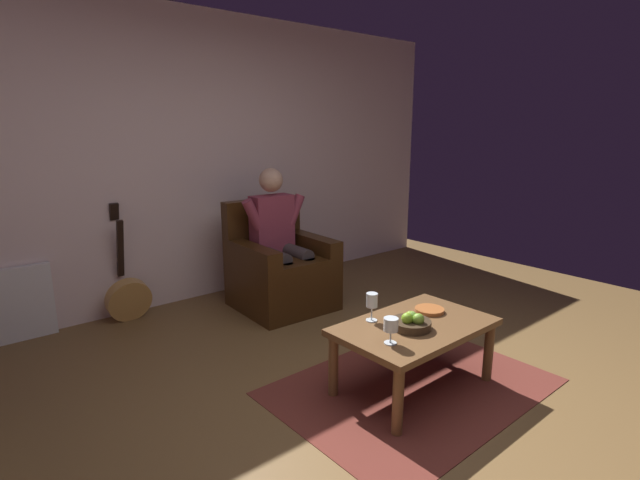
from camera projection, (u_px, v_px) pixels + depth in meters
name	position (u px, v px, depth m)	size (l,w,h in m)	color
ground_plane	(417.00, 424.00, 2.64)	(6.89, 6.89, 0.00)	brown
wall_back	(188.00, 159.00, 4.36)	(6.14, 0.06, 2.61)	silver
rug	(412.00, 386.00, 3.02)	(1.67, 1.21, 0.01)	maroon
armchair	(280.00, 271.00, 4.32)	(0.80, 0.81, 0.95)	#38200C
person_seated	(279.00, 234.00, 4.25)	(0.64, 0.57, 1.24)	#8D3648
coffee_table	(414.00, 333.00, 2.93)	(0.98, 0.61, 0.42)	brown
guitar	(128.00, 295.00, 4.02)	(0.36, 0.28, 0.99)	#B98745
radiator	(4.00, 307.00, 3.57)	(0.66, 0.06, 0.57)	white
wine_glass_near	(391.00, 326.00, 2.63)	(0.08, 0.08, 0.15)	silver
wine_glass_far	(372.00, 302.00, 2.94)	(0.07, 0.07, 0.18)	silver
fruit_bowl	(411.00, 322.00, 2.84)	(0.24, 0.24, 0.11)	#38291A
decorative_dish	(429.00, 310.00, 3.11)	(0.19, 0.19, 0.02)	#B2622F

